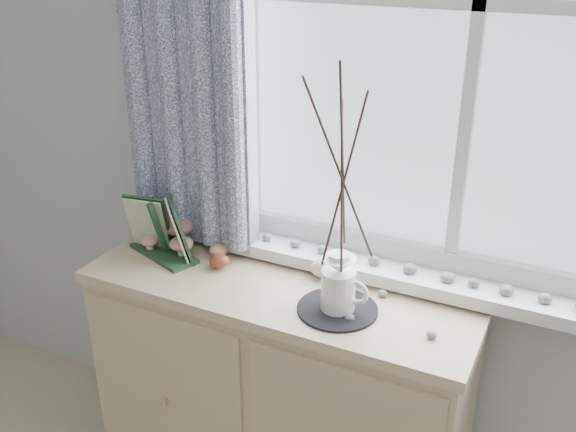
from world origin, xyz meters
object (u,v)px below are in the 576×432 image
(toadstool_cluster, at_px, (176,232))
(botanical_book, at_px, (156,230))
(sideboard, at_px, (280,396))
(twig_pitcher, at_px, (343,171))

(toadstool_cluster, bearing_deg, botanical_book, -97.49)
(sideboard, height_order, toadstool_cluster, toadstool_cluster)
(sideboard, bearing_deg, toadstool_cluster, 172.63)
(sideboard, distance_m, toadstool_cluster, 0.64)
(twig_pitcher, bearing_deg, toadstool_cluster, 172.66)
(sideboard, distance_m, botanical_book, 0.67)
(sideboard, bearing_deg, botanical_book, -175.46)
(botanical_book, bearing_deg, toadstool_cluster, 101.92)
(sideboard, height_order, twig_pitcher, twig_pitcher)
(botanical_book, xyz_separation_m, twig_pitcher, (0.63, -0.03, 0.31))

